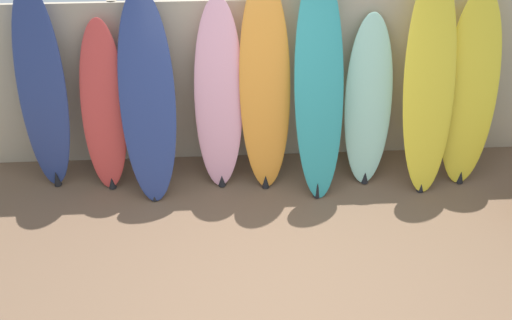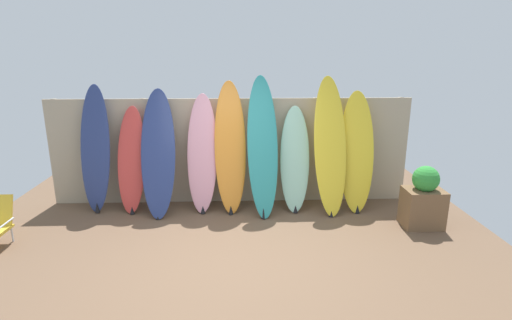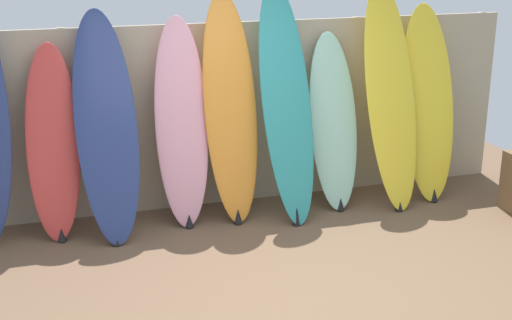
{
  "view_description": "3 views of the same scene",
  "coord_description": "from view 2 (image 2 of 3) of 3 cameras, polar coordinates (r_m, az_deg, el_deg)",
  "views": [
    {
      "loc": [
        -0.35,
        -3.3,
        3.72
      ],
      "look_at": [
        -0.13,
        0.83,
        0.75
      ],
      "focal_mm": 40.0,
      "sensor_mm": 36.0,
      "label": 1
    },
    {
      "loc": [
        0.17,
        -4.61,
        2.58
      ],
      "look_at": [
        0.38,
        0.73,
        1.09
      ],
      "focal_mm": 28.0,
      "sensor_mm": 36.0,
      "label": 2
    },
    {
      "loc": [
        -1.66,
        -4.56,
        2.62
      ],
      "look_at": [
        -0.06,
        0.63,
        0.87
      ],
      "focal_mm": 50.0,
      "sensor_mm": 36.0,
      "label": 3
    }
  ],
  "objects": [
    {
      "name": "surfboard_orange_4",
      "position": [
        6.41,
        -3.74,
        1.66
      ],
      "size": [
        0.53,
        0.57,
        2.11
      ],
      "color": "orange",
      "rests_on": "ground"
    },
    {
      "name": "planter_box",
      "position": [
        6.46,
        22.8,
        -5.26
      ],
      "size": [
        0.57,
        0.44,
        0.94
      ],
      "color": "brown",
      "rests_on": "ground"
    },
    {
      "name": "surfboard_yellow_8",
      "position": [
        6.69,
        14.2,
        1.06
      ],
      "size": [
        0.59,
        0.64,
        1.94
      ],
      "color": "yellow",
      "rests_on": "ground"
    },
    {
      "name": "surfboard_teal_5",
      "position": [
        6.31,
        0.95,
        1.78
      ],
      "size": [
        0.53,
        0.79,
        2.19
      ],
      "color": "teal",
      "rests_on": "ground"
    },
    {
      "name": "surfboard_red_1",
      "position": [
        6.74,
        -17.36,
        -0.09
      ],
      "size": [
        0.53,
        0.55,
        1.71
      ],
      "color": "#D13D38",
      "rests_on": "ground"
    },
    {
      "name": "surfboard_navy_2",
      "position": [
        6.5,
        -13.81,
        0.85
      ],
      "size": [
        0.56,
        0.77,
        1.99
      ],
      "color": "navy",
      "rests_on": "ground"
    },
    {
      "name": "ground",
      "position": [
        5.29,
        -3.92,
        -13.7
      ],
      "size": [
        7.68,
        7.68,
        0.0
      ],
      "primitive_type": "plane",
      "color": "brown"
    },
    {
      "name": "surfboard_yellow_7",
      "position": [
        6.48,
        10.55,
        1.88
      ],
      "size": [
        0.56,
        0.75,
        2.18
      ],
      "color": "yellow",
      "rests_on": "ground"
    },
    {
      "name": "surfboard_seafoam_6",
      "position": [
        6.56,
        5.56,
        0.05
      ],
      "size": [
        0.51,
        0.61,
        1.7
      ],
      "color": "#9ED6BC",
      "rests_on": "ground"
    },
    {
      "name": "surfboard_pink_3",
      "position": [
        6.49,
        -7.7,
        0.8
      ],
      "size": [
        0.53,
        0.54,
        1.91
      ],
      "color": "pink",
      "rests_on": "ground"
    },
    {
      "name": "fence_back",
      "position": [
        6.83,
        -3.61,
        1.27
      ],
      "size": [
        6.08,
        0.11,
        1.8
      ],
      "color": "tan",
      "rests_on": "ground"
    },
    {
      "name": "surfboard_navy_0",
      "position": [
        6.93,
        -21.98,
        1.37
      ],
      "size": [
        0.55,
        0.52,
        2.06
      ],
      "color": "navy",
      "rests_on": "ground"
    }
  ]
}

